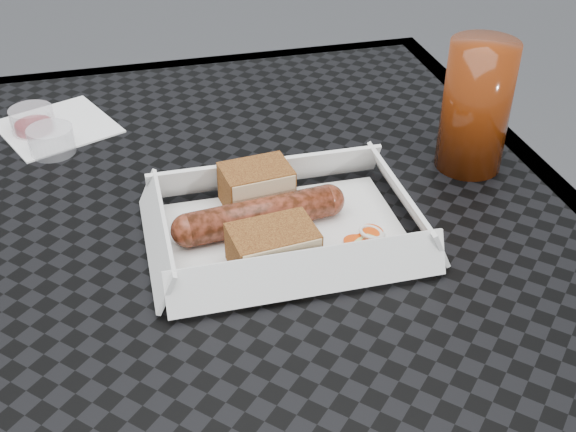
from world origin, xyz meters
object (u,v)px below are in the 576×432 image
at_px(food_tray, 285,235).
at_px(drink_glass, 476,107).
at_px(bratwurst, 260,215).
at_px(patio_table, 190,281).

height_order(food_tray, drink_glass, drink_glass).
bearing_deg(bratwurst, patio_table, 152.55).
relative_size(food_tray, bratwurst, 1.30).
bearing_deg(drink_glass, patio_table, -174.32).
relative_size(bratwurst, drink_glass, 1.21).
bearing_deg(patio_table, drink_glass, 5.68).
height_order(bratwurst, drink_glass, drink_glass).
bearing_deg(food_tray, patio_table, 151.93).
xyz_separation_m(patio_table, food_tray, (0.09, -0.05, 0.08)).
height_order(patio_table, food_tray, food_tray).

